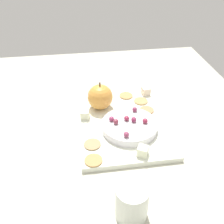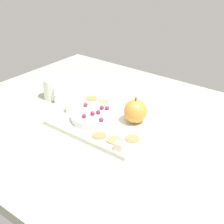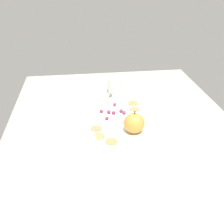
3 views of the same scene
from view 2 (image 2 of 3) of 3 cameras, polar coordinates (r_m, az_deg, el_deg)
name	(u,v)px [view 2 (image 2 of 3)]	position (r cm, az deg, el deg)	size (l,w,h in cm)	color
table	(107,125)	(114.24, -0.94, -2.25)	(116.35, 95.04, 3.56)	#B4B39F
platter	(106,123)	(110.46, -1.09, -1.90)	(34.59, 25.98, 1.50)	silver
serving_dish	(94,116)	(110.79, -3.16, -0.73)	(15.96, 15.96, 2.23)	white
apple_whole	(135,111)	(107.89, 4.15, 0.12)	(7.96, 7.96, 7.96)	gold
apple_stem	(136,99)	(105.80, 4.23, 2.30)	(0.50, 0.50, 1.20)	brown
cheese_cube_0	(120,146)	(94.94, 1.39, -6.05)	(2.57, 2.57, 2.57)	#F9E2C7
cheese_cube_1	(69,108)	(116.40, -7.58, 0.67)	(2.57, 2.57, 2.57)	white
cheese_cube_2	(132,108)	(115.42, 3.55, 0.62)	(2.57, 2.57, 2.57)	#F1F1CC
cracker_0	(114,140)	(99.48, 0.30, -5.01)	(4.50, 4.50, 0.40)	tan
cracker_1	(99,135)	(101.94, -2.29, -4.12)	(4.50, 4.50, 0.40)	tan
cracker_2	(103,103)	(121.67, -1.61, 1.64)	(4.50, 4.50, 0.40)	tan
cracker_3	(132,139)	(100.44, 3.63, -4.71)	(4.50, 4.50, 0.40)	tan
cracker_4	(92,98)	(125.22, -3.62, 2.41)	(4.50, 4.50, 0.40)	tan
grape_0	(98,112)	(109.53, -2.43, 0.00)	(1.62, 1.46, 1.39)	#982946
grape_1	(101,108)	(112.18, -1.89, 0.77)	(1.62, 1.46, 1.49)	#853547
grape_2	(84,116)	(107.44, -4.94, -0.68)	(1.62, 1.46, 1.43)	#912943
grape_3	(86,105)	(114.60, -4.67, 1.32)	(1.62, 1.46, 1.50)	#8F3A59
grape_4	(107,108)	(112.21, -0.85, 0.74)	(1.62, 1.46, 1.31)	#933358
grape_5	(93,113)	(108.78, -3.45, -0.22)	(1.62, 1.46, 1.46)	#882B4F
grape_6	(101,119)	(105.08, -1.89, -1.32)	(1.62, 1.46, 1.35)	#863352
cup	(52,89)	(129.63, -10.54, 4.06)	(9.28, 6.76, 8.15)	white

